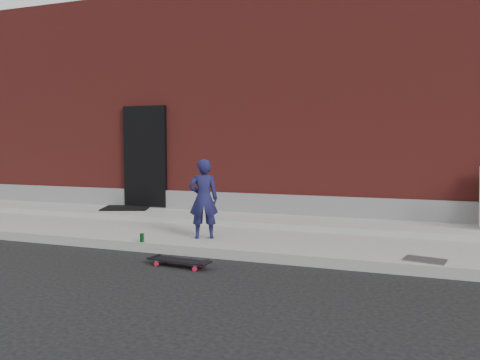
% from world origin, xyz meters
% --- Properties ---
extents(ground, '(80.00, 80.00, 0.00)m').
position_xyz_m(ground, '(0.00, 0.00, 0.00)').
color(ground, black).
rests_on(ground, ground).
extents(sidewalk, '(20.00, 3.00, 0.15)m').
position_xyz_m(sidewalk, '(0.00, 1.50, 0.07)').
color(sidewalk, gray).
rests_on(sidewalk, ground).
extents(apron, '(20.00, 1.20, 0.10)m').
position_xyz_m(apron, '(0.00, 2.40, 0.20)').
color(apron, gray).
rests_on(apron, sidewalk).
extents(building, '(20.00, 8.10, 5.00)m').
position_xyz_m(building, '(-0.00, 6.99, 2.50)').
color(building, maroon).
rests_on(building, ground).
extents(child, '(0.55, 0.47, 1.29)m').
position_xyz_m(child, '(-0.15, 0.65, 0.79)').
color(child, '#171842').
rests_on(child, sidewalk).
extents(skateboard, '(0.90, 0.31, 0.10)m').
position_xyz_m(skateboard, '(0.03, -0.59, 0.08)').
color(skateboard, red).
rests_on(skateboard, ground).
extents(soda_can, '(0.08, 0.08, 0.13)m').
position_xyz_m(soda_can, '(-0.94, 0.05, 0.21)').
color(soda_can, '#17772D').
rests_on(soda_can, sidewalk).
extents(doormat, '(1.20, 1.09, 0.03)m').
position_xyz_m(doormat, '(-2.90, 2.62, 0.26)').
color(doormat, black).
rests_on(doormat, apron).
extents(utility_plate, '(0.57, 0.43, 0.02)m').
position_xyz_m(utility_plate, '(3.19, 0.28, 0.16)').
color(utility_plate, '#5B5A60').
rests_on(utility_plate, sidewalk).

